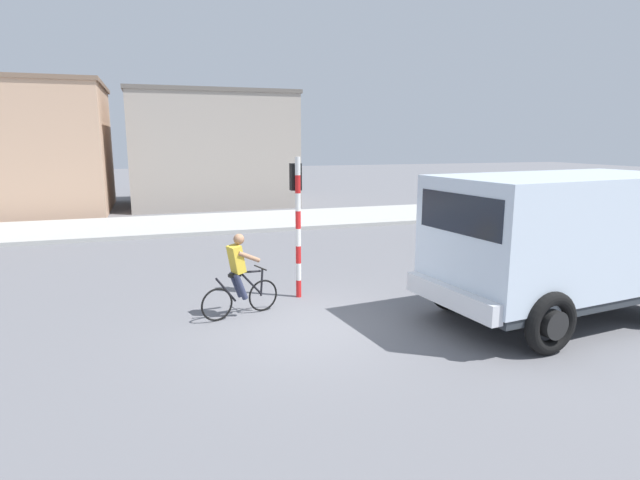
{
  "coord_description": "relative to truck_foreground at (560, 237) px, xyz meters",
  "views": [
    {
      "loc": [
        -2.77,
        -8.98,
        3.57
      ],
      "look_at": [
        1.0,
        2.5,
        1.2
      ],
      "focal_mm": 28.78,
      "sensor_mm": 36.0,
      "label": 1
    }
  ],
  "objects": [
    {
      "name": "ground_plane",
      "position": [
        -4.87,
        1.0,
        -1.67
      ],
      "size": [
        120.0,
        120.0,
        0.0
      ],
      "primitive_type": "plane",
      "color": "slate"
    },
    {
      "name": "sidewalk_far",
      "position": [
        -4.87,
        13.92,
        -1.59
      ],
      "size": [
        80.0,
        5.0,
        0.16
      ],
      "primitive_type": "cube",
      "color": "#ADADA8",
      "rests_on": "ground"
    },
    {
      "name": "truck_foreground",
      "position": [
        0.0,
        0.0,
        0.0
      ],
      "size": [
        5.66,
        3.28,
        2.9
      ],
      "color": "silver",
      "rests_on": "ground"
    },
    {
      "name": "cyclist",
      "position": [
        -6.05,
        2.1,
        -0.8
      ],
      "size": [
        1.66,
        0.67,
        1.72
      ],
      "color": "black",
      "rests_on": "ground"
    },
    {
      "name": "traffic_light_pole",
      "position": [
        -4.55,
        3.06,
        0.4
      ],
      "size": [
        0.24,
        0.43,
        3.2
      ],
      "color": "red",
      "rests_on": "ground"
    },
    {
      "name": "car_red_near",
      "position": [
        3.98,
        6.12,
        -0.85
      ],
      "size": [
        4.0,
        1.88,
        1.6
      ],
      "color": "#1E2328",
      "rests_on": "ground"
    },
    {
      "name": "building_mid_block",
      "position": [
        -4.37,
        21.4,
        1.38
      ],
      "size": [
        8.69,
        6.76,
        6.1
      ],
      "color": "#9E9389",
      "rests_on": "ground"
    }
  ]
}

